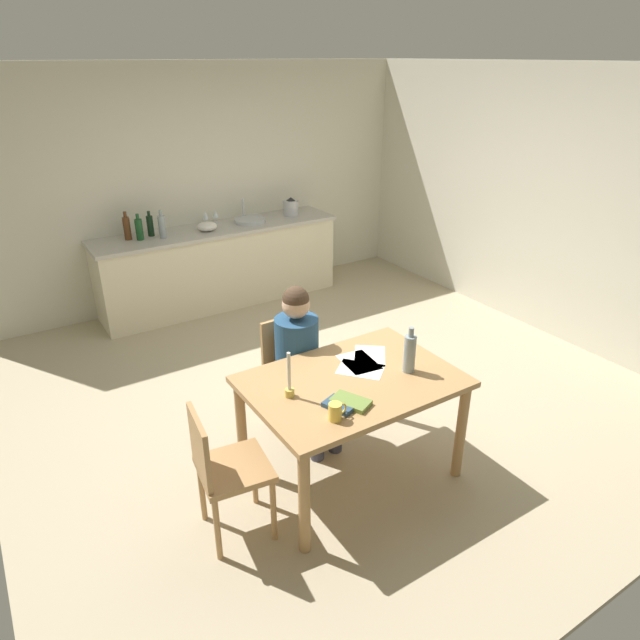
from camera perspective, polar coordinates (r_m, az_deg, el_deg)
The scene contains 25 objects.
ground_plane at distance 4.98m, azimuth 0.62°, elevation -7.04°, with size 5.20×5.20×0.04m, color tan.
wall_back at distance 6.67m, azimuth -11.97°, elevation 13.23°, with size 5.20×0.12×2.60m, color beige.
wall_right at distance 6.18m, azimuth 21.73°, elevation 11.05°, with size 0.12×5.20×2.60m, color beige.
kitchen_counter at distance 6.57m, azimuth -10.14°, elevation 5.49°, with size 2.77×0.64×0.90m.
dining_table at distance 3.69m, azimuth 3.26°, elevation -7.38°, with size 1.35×0.94×0.76m.
chair_at_table at distance 4.26m, azimuth -2.91°, elevation -5.05°, with size 0.41×0.41×0.88m.
person_seated at distance 4.06m, azimuth -1.86°, elevation -3.66°, with size 0.33×0.60×1.19m.
chair_side_empty at distance 3.39m, azimuth -9.76°, elevation -14.61°, with size 0.45×0.45×0.88m.
coffee_mug at distance 3.23m, azimuth 1.60°, elevation -9.30°, with size 0.12×0.08×0.11m.
candlestick at distance 3.42m, azimuth -3.14°, elevation -6.53°, with size 0.06×0.06×0.30m.
book_magazine at distance 3.38m, azimuth 3.13°, elevation -8.31°, with size 0.13×0.23×0.03m, color olive.
book_cookery at distance 3.35m, azimuth 2.06°, elevation -8.64°, with size 0.13×0.19×0.03m, color navy.
paper_letter at distance 3.74m, azimuth 4.16°, elevation -5.01°, with size 0.21×0.30×0.00m, color white.
paper_bill at distance 3.82m, azimuth 3.99°, elevation -4.29°, with size 0.21×0.30×0.00m, color white.
paper_envelope at distance 3.90m, azimuth 5.09°, elevation -3.65°, with size 0.21×0.30×0.00m, color white.
wine_bottle_on_table at distance 3.69m, azimuth 9.11°, elevation -3.33°, with size 0.08×0.08×0.32m.
sink_unit at distance 6.59m, azimuth -7.16°, elevation 10.05°, with size 0.36×0.36×0.24m.
bottle_oil at distance 6.20m, azimuth -19.06°, elevation 8.86°, with size 0.07×0.07×0.30m.
bottle_vinegar at distance 6.16m, azimuth -17.93°, elevation 8.82°, with size 0.08×0.08×0.27m.
bottle_wine_red at distance 6.26m, azimuth -16.90°, elevation 9.19°, with size 0.07×0.07×0.27m.
bottle_sauce at distance 6.15m, azimuth -15.78°, elevation 9.17°, with size 0.07×0.07×0.30m.
mixing_bowl at distance 6.32m, azimuth -11.41°, elevation 9.32°, with size 0.21×0.21×0.10m, color white.
stovetop_kettle at distance 6.81m, azimuth -2.98°, elevation 11.38°, with size 0.18×0.18×0.22m.
wine_glass_near_sink at distance 6.56m, azimuth -10.60°, elevation 10.53°, with size 0.07×0.07×0.15m.
wine_glass_by_kettle at distance 6.52m, azimuth -11.56°, elevation 10.35°, with size 0.07×0.07×0.15m.
Camera 1 is at (-2.30, -3.51, 2.66)m, focal length 31.45 mm.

